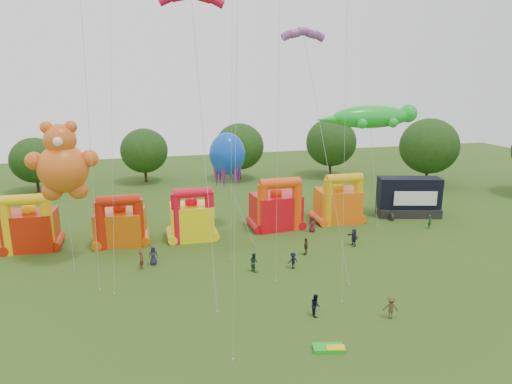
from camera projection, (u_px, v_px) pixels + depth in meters
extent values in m
cylinder|color=#352314|center=(426.00, 174.00, 74.15)|extent=(0.44, 0.44, 3.72)
ellipsoid|color=#1C3911|center=(429.00, 146.00, 73.02)|extent=(9.30, 9.30, 8.89)
cylinder|color=#352314|center=(330.00, 166.00, 80.76)|extent=(0.44, 0.44, 3.51)
ellipsoid|color=#1C3911|center=(331.00, 142.00, 79.69)|extent=(8.77, 8.78, 8.39)
cylinder|color=#352314|center=(240.00, 170.00, 78.31)|extent=(0.44, 0.44, 3.30)
ellipsoid|color=#1C3911|center=(240.00, 147.00, 77.30)|extent=(8.25, 8.25, 7.88)
cylinder|color=#352314|center=(146.00, 173.00, 76.28)|extent=(0.44, 0.44, 3.09)
ellipsoid|color=#1C3911|center=(144.00, 151.00, 75.33)|extent=(7.73, 7.72, 7.38)
cylinder|color=#352314|center=(38.00, 183.00, 69.76)|extent=(0.44, 0.44, 2.88)
ellipsoid|color=#1C3911|center=(35.00, 160.00, 68.88)|extent=(7.20, 7.20, 6.88)
cube|color=red|center=(32.00, 230.00, 47.06)|extent=(5.06, 4.18, 3.89)
cylinder|color=yellow|center=(7.00, 228.00, 45.09)|extent=(1.05, 1.05, 5.55)
cylinder|color=yellow|center=(48.00, 225.00, 46.01)|extent=(1.05, 1.05, 5.55)
cylinder|color=yellow|center=(24.00, 200.00, 44.86)|extent=(4.26, 1.11, 1.11)
sphere|color=yellow|center=(29.00, 209.00, 46.50)|extent=(1.40, 1.40, 1.40)
cube|color=#CF570B|center=(121.00, 227.00, 48.55)|extent=(5.52, 4.75, 3.54)
cylinder|color=red|center=(101.00, 226.00, 46.57)|extent=(1.07, 1.07, 5.05)
cylinder|color=red|center=(139.00, 223.00, 47.51)|extent=(1.07, 1.07, 5.05)
cylinder|color=red|center=(118.00, 201.00, 46.41)|extent=(4.32, 1.12, 1.12)
sphere|color=red|center=(119.00, 208.00, 48.03)|extent=(1.40, 1.40, 1.40)
cube|color=yellow|center=(192.00, 221.00, 49.92)|extent=(4.75, 3.88, 3.83)
cylinder|color=red|center=(176.00, 219.00, 48.04)|extent=(1.00, 1.00, 5.47)
cylinder|color=red|center=(210.00, 217.00, 48.92)|extent=(1.00, 1.00, 5.47)
cylinder|color=red|center=(192.00, 193.00, 47.79)|extent=(4.06, 1.05, 1.05)
sphere|color=red|center=(191.00, 202.00, 49.37)|extent=(1.40, 1.40, 1.40)
cube|color=red|center=(276.00, 211.00, 53.57)|extent=(5.66, 4.72, 3.97)
cylinder|color=#F84A0D|center=(263.00, 209.00, 51.43)|extent=(1.15, 1.15, 5.67)
cylinder|color=#F84A0D|center=(297.00, 206.00, 52.45)|extent=(1.15, 1.15, 5.67)
cylinder|color=#F84A0D|center=(280.00, 183.00, 51.23)|extent=(4.67, 1.21, 1.21)
sphere|color=#F84A0D|center=(276.00, 192.00, 53.00)|extent=(1.40, 1.40, 1.40)
cube|color=#FA630D|center=(337.00, 205.00, 55.91)|extent=(5.43, 4.53, 3.96)
cylinder|color=#E9AD0C|center=(328.00, 203.00, 53.83)|extent=(1.11, 1.11, 5.66)
cylinder|color=#E9AD0C|center=(358.00, 200.00, 54.81)|extent=(1.11, 1.11, 5.66)
cylinder|color=#E9AD0C|center=(344.00, 178.00, 53.62)|extent=(4.49, 1.17, 1.17)
sphere|color=#E9AD0C|center=(338.00, 187.00, 55.34)|extent=(1.40, 1.40, 1.40)
cube|color=black|center=(408.00, 212.00, 58.18)|extent=(8.17, 4.84, 1.10)
cube|color=black|center=(409.00, 193.00, 57.75)|extent=(8.07, 4.48, 3.84)
cube|color=white|center=(415.00, 198.00, 56.44)|extent=(5.13, 1.50, 1.81)
cylinder|color=black|center=(391.00, 217.00, 56.37)|extent=(0.30, 0.90, 0.90)
cylinder|color=black|center=(435.00, 213.00, 57.90)|extent=(0.30, 0.90, 0.90)
sphere|color=#DD5C18|center=(63.00, 168.00, 41.59)|extent=(4.48, 4.48, 4.48)
sphere|color=#DD5C18|center=(60.00, 140.00, 40.93)|extent=(2.85, 2.85, 2.85)
sphere|color=#DD5C18|center=(46.00, 127.00, 40.39)|extent=(1.12, 1.12, 1.12)
sphere|color=#DD5C18|center=(71.00, 127.00, 40.90)|extent=(1.12, 1.12, 1.12)
sphere|color=#DD5C18|center=(34.00, 161.00, 40.80)|extent=(1.63, 1.63, 1.63)
sphere|color=#DD5C18|center=(89.00, 158.00, 41.97)|extent=(1.63, 1.63, 1.63)
sphere|color=#DD5C18|center=(52.00, 191.00, 41.82)|extent=(1.83, 1.83, 1.83)
sphere|color=#DD5C18|center=(78.00, 189.00, 42.37)|extent=(1.83, 1.83, 1.83)
sphere|color=white|center=(58.00, 142.00, 39.64)|extent=(0.81, 0.81, 0.81)
ellipsoid|color=green|center=(371.00, 117.00, 54.40)|extent=(10.17, 3.18, 2.70)
sphere|color=green|center=(408.00, 113.00, 55.56)|extent=(2.19, 2.19, 2.19)
cone|color=green|center=(331.00, 120.00, 53.17)|extent=(3.97, 1.59, 1.59)
sphere|color=green|center=(379.00, 120.00, 56.53)|extent=(1.19, 1.19, 1.19)
sphere|color=green|center=(393.00, 123.00, 53.56)|extent=(1.19, 1.19, 1.19)
sphere|color=green|center=(350.00, 121.00, 55.55)|extent=(1.19, 1.19, 1.19)
sphere|color=green|center=(362.00, 124.00, 52.57)|extent=(1.19, 1.19, 1.19)
ellipsoid|color=blue|center=(227.00, 154.00, 52.27)|extent=(4.10, 4.10, 4.92)
cone|color=#591E8C|center=(239.00, 173.00, 53.16)|extent=(0.92, 0.92, 3.28)
cone|color=#591E8C|center=(231.00, 171.00, 54.07)|extent=(0.92, 0.92, 3.28)
cone|color=#591E8C|center=(220.00, 172.00, 53.74)|extent=(0.92, 0.92, 3.28)
cone|color=#591E8C|center=(216.00, 174.00, 52.50)|extent=(0.92, 0.92, 3.28)
cone|color=#591E8C|center=(224.00, 176.00, 51.58)|extent=(0.92, 0.92, 3.28)
cone|color=#591E8C|center=(235.00, 175.00, 51.91)|extent=(0.92, 0.92, 3.28)
cube|color=green|center=(328.00, 348.00, 29.89)|extent=(2.18, 1.44, 0.24)
cube|color=yellow|center=(336.00, 348.00, 29.67)|extent=(1.31, 0.86, 0.10)
imported|color=#212338|center=(153.00, 256.00, 43.10)|extent=(0.93, 0.63, 1.83)
imported|color=#5C291A|center=(141.00, 260.00, 42.13)|extent=(0.63, 0.75, 1.75)
imported|color=#193E29|center=(254.00, 262.00, 41.68)|extent=(0.93, 1.04, 1.78)
imported|color=black|center=(293.00, 261.00, 42.28)|extent=(1.07, 0.70, 1.55)
imported|color=#432F1B|center=(306.00, 246.00, 45.51)|extent=(0.91, 1.11, 1.77)
imported|color=#25253D|center=(354.00, 237.00, 47.89)|extent=(0.82, 1.79, 1.86)
imported|color=#571922|center=(312.00, 224.00, 52.11)|extent=(1.06, 0.87, 1.86)
imported|color=#173A22|center=(430.00, 222.00, 53.31)|extent=(0.64, 0.71, 1.63)
imported|color=black|center=(316.00, 305.00, 33.98)|extent=(0.77, 0.92, 1.71)
imported|color=#493C1D|center=(391.00, 307.00, 33.61)|extent=(1.27, 1.03, 1.71)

